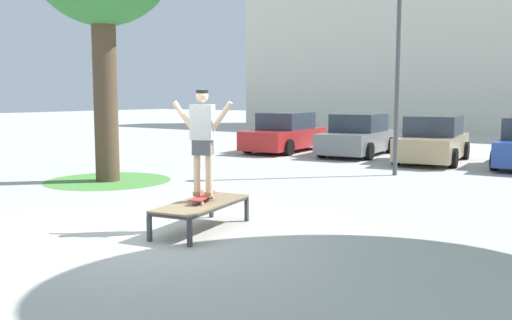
# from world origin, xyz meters

# --- Properties ---
(ground_plane) EXTENTS (120.00, 120.00, 0.00)m
(ground_plane) POSITION_xyz_m (0.00, 0.00, 0.00)
(ground_plane) COLOR #B7B5AD
(skate_box) EXTENTS (1.08, 2.00, 0.46)m
(skate_box) POSITION_xyz_m (0.29, 0.81, 0.41)
(skate_box) COLOR #38383D
(skate_box) RESTS_ON ground
(skateboard) EXTENTS (0.49, 0.82, 0.09)m
(skateboard) POSITION_xyz_m (0.28, 0.86, 0.54)
(skateboard) COLOR #B23333
(skateboard) RESTS_ON skate_box
(skater) EXTENTS (0.95, 0.46, 1.69)m
(skater) POSITION_xyz_m (0.28, 0.87, 1.53)
(skater) COLOR beige
(skater) RESTS_ON skateboard
(grass_patch_near_left) EXTENTS (3.16, 3.16, 0.01)m
(grass_patch_near_left) POSITION_xyz_m (-5.15, 3.45, 0.00)
(grass_patch_near_left) COLOR #519342
(grass_patch_near_left) RESTS_ON ground
(car_red) EXTENTS (2.20, 4.34, 1.50)m
(car_red) POSITION_xyz_m (-5.59, 12.47, 0.69)
(car_red) COLOR red
(car_red) RESTS_ON ground
(car_grey) EXTENTS (2.26, 4.36, 1.50)m
(car_grey) POSITION_xyz_m (-2.68, 12.85, 0.69)
(car_grey) COLOR slate
(car_grey) RESTS_ON ground
(car_tan) EXTENTS (2.34, 4.39, 1.50)m
(car_tan) POSITION_xyz_m (0.22, 12.33, 0.69)
(car_tan) COLOR tan
(car_tan) RESTS_ON ground
(light_post) EXTENTS (0.36, 0.36, 5.83)m
(light_post) POSITION_xyz_m (0.40, 8.66, 3.83)
(light_post) COLOR #4C4C51
(light_post) RESTS_ON ground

